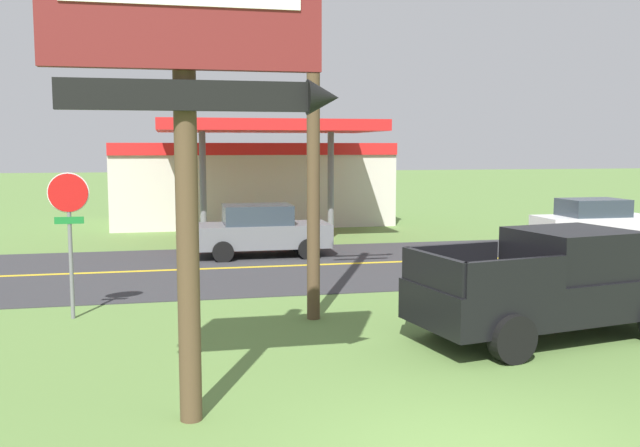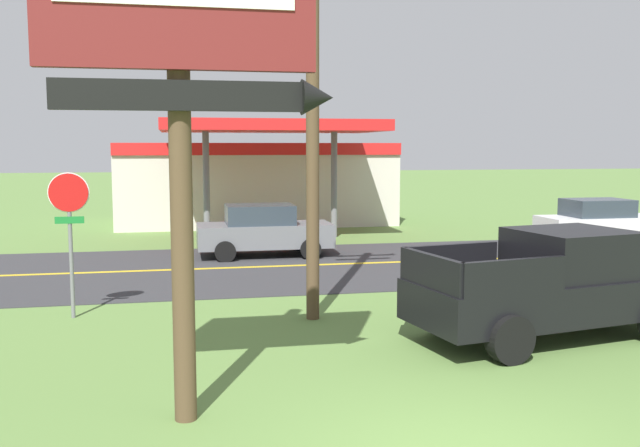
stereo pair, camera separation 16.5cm
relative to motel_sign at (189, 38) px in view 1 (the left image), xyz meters
name	(u,v)px [view 1 (the left image)]	position (x,y,z in m)	size (l,w,h in m)	color
road_asphalt	(284,266)	(2.90, 11.11, -4.73)	(140.00, 8.00, 0.02)	#333335
road_centre_line	(284,266)	(2.90, 11.11, -4.71)	(126.00, 0.20, 0.01)	gold
motel_sign	(189,38)	(0.00, 0.00, 0.00)	(3.52, 0.54, 6.78)	brown
stop_sign	(69,219)	(-2.24, 5.97, -2.71)	(0.80, 0.08, 2.95)	slate
utility_pole	(313,58)	(2.51, 4.95, 0.43)	(1.88, 0.26, 9.73)	brown
gas_station	(251,180)	(3.32, 22.92, -2.79)	(12.00, 11.50, 4.40)	beige
pickup_black_parked_on_lawn	(554,285)	(6.51, 2.71, -3.77)	(5.47, 2.94, 1.96)	black
car_grey_near_lane	(261,230)	(2.50, 13.11, -3.90)	(4.20, 2.00, 1.64)	slate
car_white_mid_lane	(595,222)	(14.25, 13.11, -3.90)	(4.20, 2.00, 1.64)	silver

